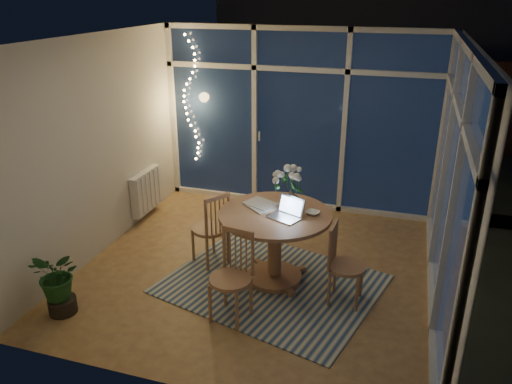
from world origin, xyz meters
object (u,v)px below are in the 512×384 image
flower_vase (291,199)px  potted_plant (58,280)px  laptop (285,208)px  chair_left (210,227)px  chair_right (347,265)px  chair_front (230,277)px  dining_table (275,247)px

flower_vase → potted_plant: flower_vase is taller
laptop → potted_plant: laptop is taller
chair_left → chair_right: 1.68m
chair_right → chair_front: (-1.04, -0.62, 0.02)m
laptop → potted_plant: size_ratio=0.41×
flower_vase → potted_plant: size_ratio=0.28×
flower_vase → dining_table: bearing=-126.1°
dining_table → chair_right: chair_right is taller
laptop → potted_plant: bearing=-127.0°
chair_left → dining_table: bearing=112.6°
dining_table → potted_plant: (-1.89, -1.22, -0.04)m
chair_front → flower_vase: flower_vase is taller
chair_left → flower_vase: size_ratio=4.47×
laptop → flower_vase: 0.28m
dining_table → chair_front: 0.84m
potted_plant → laptop: bearing=29.1°
flower_vase → potted_plant: (-2.02, -1.40, -0.56)m
chair_front → laptop: size_ratio=2.99×
potted_plant → chair_right: bearing=20.9°
dining_table → chair_left: (-0.83, 0.15, 0.05)m
chair_left → flower_vase: (0.96, 0.03, 0.47)m
chair_left → flower_vase: 1.07m
chair_right → chair_front: chair_front is taller
chair_front → flower_vase: bearing=79.4°
dining_table → flower_vase: 0.57m
dining_table → chair_left: chair_left is taller
laptop → potted_plant: 2.38m
chair_right → flower_vase: bearing=64.6°
chair_right → potted_plant: size_ratio=1.17×
flower_vase → potted_plant: 2.52m
chair_right → chair_front: bearing=123.6°
chair_right → chair_front: size_ratio=0.95×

